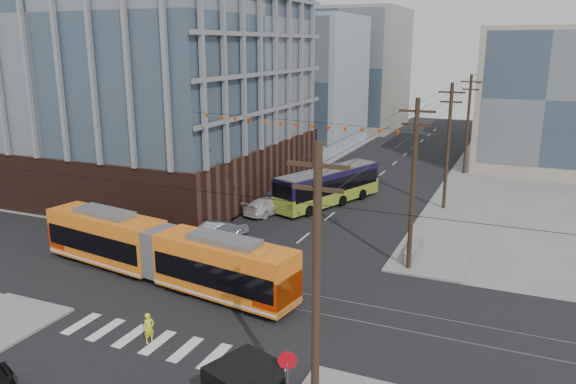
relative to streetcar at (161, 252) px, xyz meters
name	(u,v)px	position (x,y,z in m)	size (l,w,h in m)	color
ground	(204,319)	(5.09, -3.43, -1.79)	(160.00, 160.00, 0.00)	slate
office_building	(130,42)	(-16.91, 19.57, 12.51)	(30.00, 25.00, 28.60)	#381E16
bg_bldg_nw_near	(293,81)	(-11.91, 48.57, 7.21)	(18.00, 16.00, 18.00)	#8C99A5
bg_bldg_ne_near	(544,99)	(21.09, 44.57, 6.21)	(14.00, 14.00, 16.00)	gray
bg_bldg_nw_far	(354,69)	(-8.91, 68.57, 8.21)	(16.00, 18.00, 20.00)	gray
bg_bldg_ne_far	(558,95)	(23.09, 64.57, 5.21)	(16.00, 16.00, 14.00)	#8C99A5
utility_pole_near	(316,297)	(13.59, -9.43, 3.71)	(0.30, 0.30, 11.00)	black
utility_pole_far	(480,111)	(13.59, 52.57, 3.71)	(0.30, 0.30, 11.00)	black
streetcar	(161,252)	(0.00, 0.00, 0.00)	(18.55, 2.61, 3.57)	orange
city_bus	(328,186)	(3.72, 19.98, -0.10)	(2.57, 11.88, 3.37)	black
parked_car_silver	(221,230)	(-0.39, 7.78, -1.05)	(1.55, 4.46, 1.47)	#9BA4AE
parked_car_white	(268,206)	(0.02, 15.18, -1.07)	(2.00, 4.92, 1.43)	silver
parked_car_grey	(283,192)	(-0.98, 20.41, -1.19)	(2.00, 4.33, 1.20)	#4D5159
pedestrian	(149,328)	(3.92, -6.53, -1.03)	(0.56, 0.36, 1.52)	yellow
jersey_barrier	(414,250)	(13.39, 10.25, -1.37)	(0.93, 4.14, 0.83)	slate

